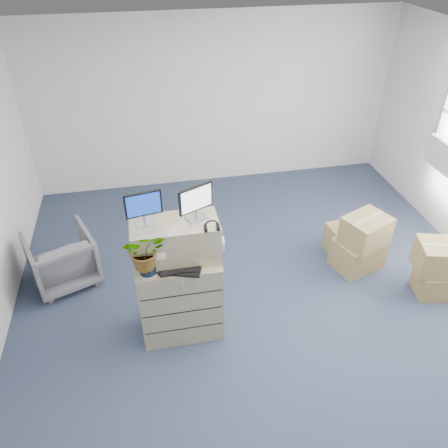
{
  "coord_description": "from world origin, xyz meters",
  "views": [
    {
      "loc": [
        -1.23,
        -3.34,
        3.91
      ],
      "look_at": [
        -0.47,
        0.4,
        1.2
      ],
      "focal_mm": 35.0,
      "sensor_mm": 36.0,
      "label": 1
    }
  ],
  "objects_px": {
    "keyboard": "(179,270)",
    "potted_plant": "(146,254)",
    "filing_cabinet_lower": "(180,296)",
    "water_bottle": "(187,246)",
    "monitor_right": "(196,201)",
    "office_chair": "(61,256)",
    "monitor_left": "(144,207)"
  },
  "relations": [
    {
      "from": "monitor_left",
      "to": "keyboard",
      "type": "relative_size",
      "value": 0.8
    },
    {
      "from": "monitor_left",
      "to": "office_chair",
      "type": "relative_size",
      "value": 0.46
    },
    {
      "from": "monitor_left",
      "to": "keyboard",
      "type": "height_order",
      "value": "monitor_left"
    },
    {
      "from": "filing_cabinet_lower",
      "to": "monitor_right",
      "type": "bearing_deg",
      "value": 18.19
    },
    {
      "from": "keyboard",
      "to": "water_bottle",
      "type": "bearing_deg",
      "value": 80.37
    },
    {
      "from": "potted_plant",
      "to": "office_chair",
      "type": "distance_m",
      "value": 1.87
    },
    {
      "from": "monitor_left",
      "to": "potted_plant",
      "type": "bearing_deg",
      "value": -107.69
    },
    {
      "from": "potted_plant",
      "to": "office_chair",
      "type": "height_order",
      "value": "potted_plant"
    },
    {
      "from": "filing_cabinet_lower",
      "to": "potted_plant",
      "type": "xyz_separation_m",
      "value": [
        -0.3,
        -0.14,
        0.75
      ]
    },
    {
      "from": "keyboard",
      "to": "office_chair",
      "type": "relative_size",
      "value": 0.57
    },
    {
      "from": "monitor_left",
      "to": "water_bottle",
      "type": "relative_size",
      "value": 1.54
    },
    {
      "from": "keyboard",
      "to": "monitor_right",
      "type": "bearing_deg",
      "value": 62.97
    },
    {
      "from": "water_bottle",
      "to": "monitor_left",
      "type": "bearing_deg",
      "value": 177.78
    },
    {
      "from": "monitor_left",
      "to": "water_bottle",
      "type": "bearing_deg",
      "value": -12.07
    },
    {
      "from": "monitor_left",
      "to": "office_chair",
      "type": "height_order",
      "value": "monitor_left"
    },
    {
      "from": "filing_cabinet_lower",
      "to": "water_bottle",
      "type": "xyz_separation_m",
      "value": [
        0.12,
        0.07,
        0.62
      ]
    },
    {
      "from": "keyboard",
      "to": "potted_plant",
      "type": "xyz_separation_m",
      "value": [
        -0.3,
        0.02,
        0.23
      ]
    },
    {
      "from": "keyboard",
      "to": "filing_cabinet_lower",
      "type": "bearing_deg",
      "value": 105.89
    },
    {
      "from": "monitor_right",
      "to": "potted_plant",
      "type": "height_order",
      "value": "monitor_right"
    },
    {
      "from": "filing_cabinet_lower",
      "to": "keyboard",
      "type": "height_order",
      "value": "keyboard"
    },
    {
      "from": "monitor_left",
      "to": "office_chair",
      "type": "distance_m",
      "value": 1.97
    },
    {
      "from": "office_chair",
      "to": "filing_cabinet_lower",
      "type": "bearing_deg",
      "value": 120.23
    },
    {
      "from": "filing_cabinet_lower",
      "to": "water_bottle",
      "type": "distance_m",
      "value": 0.64
    },
    {
      "from": "filing_cabinet_lower",
      "to": "potted_plant",
      "type": "height_order",
      "value": "potted_plant"
    },
    {
      "from": "keyboard",
      "to": "office_chair",
      "type": "bearing_deg",
      "value": 154.58
    },
    {
      "from": "monitor_right",
      "to": "water_bottle",
      "type": "distance_m",
      "value": 0.54
    },
    {
      "from": "monitor_right",
      "to": "keyboard",
      "type": "distance_m",
      "value": 0.71
    },
    {
      "from": "keyboard",
      "to": "potted_plant",
      "type": "relative_size",
      "value": 1.0
    },
    {
      "from": "water_bottle",
      "to": "office_chair",
      "type": "xyz_separation_m",
      "value": [
        -1.5,
        1.04,
        -0.74
      ]
    },
    {
      "from": "water_bottle",
      "to": "keyboard",
      "type": "bearing_deg",
      "value": -117.03
    },
    {
      "from": "monitor_right",
      "to": "office_chair",
      "type": "distance_m",
      "value": 2.3
    },
    {
      "from": "filing_cabinet_lower",
      "to": "monitor_left",
      "type": "distance_m",
      "value": 1.18
    }
  ]
}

